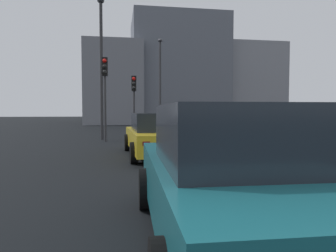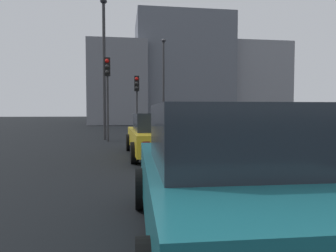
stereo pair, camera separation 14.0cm
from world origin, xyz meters
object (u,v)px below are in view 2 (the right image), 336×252
at_px(car_teal_second, 227,178).
at_px(traffic_light_near_right, 107,82).
at_px(car_yellow_lead, 158,135).
at_px(street_lamp_far, 104,58).
at_px(street_lamp_kerbside, 164,77).
at_px(traffic_light_near_left, 137,93).

xyz_separation_m(car_teal_second, traffic_light_near_right, (11.97, 2.02, 2.22)).
height_order(car_yellow_lead, traffic_light_near_right, traffic_light_near_right).
relative_size(car_teal_second, street_lamp_far, 0.59).
bearing_deg(traffic_light_near_right, street_lamp_kerbside, 155.77).
xyz_separation_m(car_yellow_lead, street_lamp_far, (6.05, 2.18, 3.63)).
xyz_separation_m(car_teal_second, street_lamp_far, (13.01, 2.24, 3.57)).
distance_m(car_teal_second, traffic_light_near_left, 14.86).
relative_size(car_teal_second, traffic_light_near_left, 1.20).
height_order(car_teal_second, traffic_light_near_left, traffic_light_near_left).
bearing_deg(street_lamp_kerbside, street_lamp_far, 150.34).
distance_m(traffic_light_near_left, street_lamp_far, 3.02).
bearing_deg(traffic_light_near_left, car_teal_second, 6.90).
distance_m(car_yellow_lead, street_lamp_kerbside, 13.76).
xyz_separation_m(car_yellow_lead, car_teal_second, (-6.96, -0.06, 0.06)).
height_order(car_yellow_lead, street_lamp_far, street_lamp_far).
distance_m(car_teal_second, traffic_light_near_right, 12.34).
bearing_deg(car_yellow_lead, street_lamp_kerbside, -10.33).
bearing_deg(car_teal_second, car_yellow_lead, 2.37).
relative_size(car_yellow_lead, street_lamp_kerbside, 0.68).
relative_size(car_teal_second, street_lamp_kerbside, 0.61).
xyz_separation_m(traffic_light_near_left, street_lamp_far, (-1.72, 1.77, 1.74)).
relative_size(car_yellow_lead, traffic_light_near_right, 1.16).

